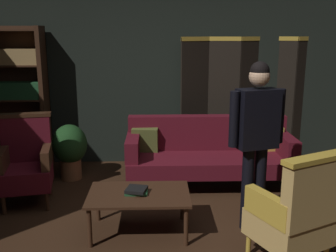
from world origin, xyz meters
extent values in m
plane|color=#331E11|center=(0.00, 0.00, 0.00)|extent=(10.00, 10.00, 0.00)
cube|color=black|center=(0.00, 2.45, 1.40)|extent=(7.20, 0.10, 2.80)
cube|color=black|center=(0.44, 2.25, 0.95)|extent=(0.43, 0.23, 1.90)
cube|color=gold|center=(0.44, 2.25, 1.87)|extent=(0.43, 0.23, 0.06)
cube|color=black|center=(0.87, 2.31, 0.95)|extent=(0.46, 0.11, 1.90)
cube|color=gold|center=(0.87, 2.31, 1.87)|extent=(0.46, 0.12, 0.06)
cube|color=black|center=(1.30, 2.37, 0.95)|extent=(0.42, 0.24, 1.90)
cube|color=gold|center=(1.30, 2.37, 1.87)|extent=(0.43, 0.24, 0.06)
cube|color=black|center=(1.72, 2.41, 0.95)|extent=(0.45, 0.17, 1.90)
cube|color=gold|center=(1.72, 2.41, 1.87)|extent=(0.45, 0.18, 0.06)
cube|color=black|center=(2.15, 2.44, 0.95)|extent=(0.42, 0.23, 1.90)
cube|color=gold|center=(2.15, 2.44, 1.87)|extent=(0.43, 0.24, 0.06)
cube|color=#382114|center=(-1.73, 2.18, 1.02)|extent=(0.06, 0.32, 2.05)
cube|color=#382114|center=(-2.15, 2.33, 1.02)|extent=(0.90, 0.02, 2.05)
cube|color=#382114|center=(-2.15, 2.18, 0.06)|extent=(0.86, 0.30, 0.02)
cube|color=#382114|center=(-2.15, 2.18, 0.54)|extent=(0.86, 0.30, 0.02)
cube|color=maroon|center=(-2.15, 2.16, 0.67)|extent=(0.78, 0.22, 0.23)
cube|color=#382114|center=(-2.15, 2.18, 1.02)|extent=(0.86, 0.30, 0.02)
cube|color=#1E4C28|center=(-2.15, 2.16, 1.16)|extent=(0.78, 0.22, 0.24)
cube|color=#382114|center=(-2.15, 2.18, 1.51)|extent=(0.86, 0.30, 0.02)
cube|color=#9E7A47|center=(-2.15, 2.16, 1.63)|extent=(0.78, 0.22, 0.22)
cube|color=#382114|center=(-2.15, 2.18, 1.99)|extent=(0.86, 0.30, 0.02)
cylinder|color=#382114|center=(-0.40, 1.05, 0.11)|extent=(0.07, 0.07, 0.22)
cylinder|color=#382114|center=(1.50, 1.05, 0.11)|extent=(0.07, 0.07, 0.22)
cylinder|color=#382114|center=(-0.40, 1.65, 0.11)|extent=(0.07, 0.07, 0.22)
cylinder|color=#382114|center=(1.50, 1.65, 0.11)|extent=(0.07, 0.07, 0.22)
cube|color=#4C0F19|center=(0.55, 1.35, 0.32)|extent=(2.10, 0.76, 0.20)
cube|color=#4C0F19|center=(0.55, 1.66, 0.65)|extent=(2.10, 0.18, 0.46)
cube|color=#4C0F19|center=(-0.43, 1.35, 0.55)|extent=(0.16, 0.68, 0.26)
cube|color=#4C0F19|center=(1.53, 1.35, 0.55)|extent=(0.16, 0.68, 0.26)
cube|color=#4C5123|center=(-0.28, 1.55, 0.57)|extent=(0.35, 0.18, 0.35)
cube|color=#B79338|center=(1.38, 1.55, 0.57)|extent=(0.35, 0.17, 0.34)
cylinder|color=#382114|center=(-0.76, -0.09, 0.20)|extent=(0.04, 0.04, 0.39)
cylinder|color=#382114|center=(0.14, -0.09, 0.20)|extent=(0.04, 0.04, 0.39)
cylinder|color=#382114|center=(-0.76, 0.45, 0.20)|extent=(0.04, 0.04, 0.39)
cylinder|color=#382114|center=(0.14, 0.45, 0.20)|extent=(0.04, 0.04, 0.39)
cube|color=#382114|center=(-0.31, 0.18, 0.41)|extent=(1.00, 0.64, 0.03)
cylinder|color=gold|center=(1.11, -0.08, 0.11)|extent=(0.04, 0.04, 0.22)
cylinder|color=gold|center=(0.69, -0.28, 0.11)|extent=(0.04, 0.04, 0.22)
cube|color=tan|center=(1.00, -0.38, 0.34)|extent=(0.75, 0.75, 0.24)
cube|color=tan|center=(1.10, -0.59, 0.73)|extent=(0.56, 0.35, 0.54)
cube|color=gold|center=(1.10, -0.59, 1.02)|extent=(0.60, 0.38, 0.04)
cube|color=gold|center=(1.22, -0.28, 0.57)|extent=(0.30, 0.49, 0.22)
cube|color=gold|center=(0.78, -0.49, 0.57)|extent=(0.30, 0.49, 0.22)
cylinder|color=#382114|center=(-1.82, 0.62, 0.11)|extent=(0.04, 0.04, 0.22)
cylinder|color=#382114|center=(-1.37, 0.70, 0.11)|extent=(0.04, 0.04, 0.22)
cylinder|color=#382114|center=(-1.90, 1.07, 0.11)|extent=(0.04, 0.04, 0.22)
cylinder|color=#382114|center=(-1.45, 1.15, 0.11)|extent=(0.04, 0.04, 0.22)
cube|color=#4C0F19|center=(-1.63, 0.88, 0.34)|extent=(0.65, 0.65, 0.24)
cube|color=#4C0F19|center=(-1.68, 1.11, 0.73)|extent=(0.57, 0.22, 0.54)
cube|color=#382114|center=(-1.68, 1.11, 1.02)|extent=(0.61, 0.24, 0.04)
cube|color=#382114|center=(-1.87, 0.84, 0.57)|extent=(0.18, 0.51, 0.22)
cube|color=#382114|center=(-1.40, 0.93, 0.57)|extent=(0.18, 0.51, 0.22)
cylinder|color=black|center=(0.92, 0.27, 0.43)|extent=(0.12, 0.12, 0.86)
cylinder|color=black|center=(0.78, 0.23, 0.43)|extent=(0.12, 0.12, 0.86)
cube|color=maroon|center=(0.85, 0.25, 0.90)|extent=(0.35, 0.24, 0.09)
cube|color=black|center=(0.85, 0.25, 1.15)|extent=(0.44, 0.31, 0.58)
cube|color=white|center=(0.82, 0.36, 1.18)|extent=(0.14, 0.05, 0.41)
cube|color=maroon|center=(0.82, 0.36, 1.41)|extent=(0.09, 0.04, 0.04)
cylinder|color=black|center=(1.09, 0.32, 1.16)|extent=(0.09, 0.09, 0.54)
cylinder|color=black|center=(0.61, 0.18, 1.16)|extent=(0.09, 0.09, 0.54)
sphere|color=tan|center=(0.85, 0.25, 1.56)|extent=(0.20, 0.20, 0.20)
sphere|color=black|center=(0.85, 0.25, 1.61)|extent=(0.18, 0.18, 0.18)
cylinder|color=brown|center=(-1.30, 1.69, 0.14)|extent=(0.28, 0.28, 0.28)
ellipsoid|color=#193D19|center=(-1.30, 1.69, 0.49)|extent=(0.47, 0.47, 0.54)
cube|color=#1E4C28|center=(-0.33, 0.17, 0.43)|extent=(0.23, 0.16, 0.03)
cube|color=black|center=(-0.33, 0.17, 0.46)|extent=(0.23, 0.23, 0.03)
camera|label=1|loc=(-0.13, -3.43, 1.98)|focal=41.94mm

